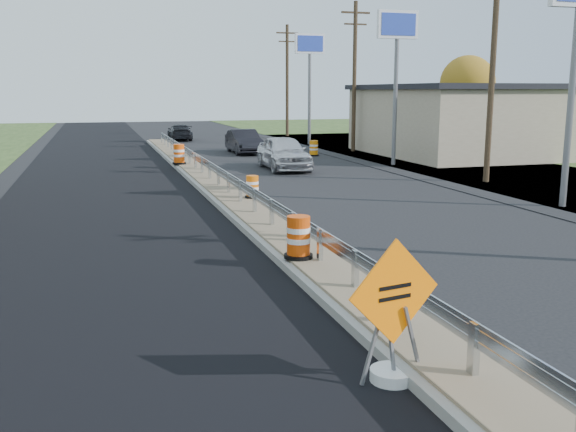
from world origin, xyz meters
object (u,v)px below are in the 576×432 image
object	(u,v)px
barrel_median_near	(298,238)
barrel_median_far	(179,155)
barrel_median_mid	(252,187)
car_silver	(284,153)
car_dark_far	(180,132)
barrel_shoulder_mid	(314,148)
car_dark_mid	(244,141)
caution_sign	(393,346)

from	to	relation	value
barrel_median_near	barrel_median_far	size ratio (longest dim) A/B	0.94
barrel_median_far	barrel_median_mid	bearing A→B (deg)	-84.42
car_silver	car_dark_far	world-z (taller)	car_silver
barrel_median_mid	barrel_median_far	world-z (taller)	barrel_median_far
barrel_shoulder_mid	car_dark_far	xyz separation A→B (m)	(-6.16, 15.06, 0.20)
barrel_shoulder_mid	car_dark_mid	world-z (taller)	car_dark_mid
barrel_median_mid	barrel_shoulder_mid	xyz separation A→B (m)	(7.57, 15.48, -0.16)
car_silver	barrel_shoulder_mid	bearing A→B (deg)	60.39
barrel_median_mid	car_dark_mid	bearing A→B (deg)	78.05
barrel_median_near	barrel_shoulder_mid	xyz separation A→B (m)	(8.51, 23.72, -0.24)
barrel_shoulder_mid	car_silver	size ratio (longest dim) A/B	0.19
barrel_median_mid	car_silver	bearing A→B (deg)	67.57
caution_sign	car_dark_mid	distance (m)	32.74
caution_sign	car_dark_far	world-z (taller)	caution_sign
car_silver	car_dark_mid	distance (m)	8.85
barrel_median_near	car_dark_mid	xyz separation A→B (m)	(4.81, 26.51, 0.07)
barrel_median_mid	car_dark_far	world-z (taller)	car_dark_far
barrel_median_far	car_dark_mid	size ratio (longest dim) A/B	0.22
barrel_median_far	barrel_shoulder_mid	world-z (taller)	barrel_median_far
barrel_median_far	barrel_median_near	bearing A→B (deg)	-89.54
caution_sign	car_silver	bearing A→B (deg)	65.62
car_dark_far	barrel_median_far	bearing A→B (deg)	85.62
barrel_shoulder_mid	car_dark_mid	xyz separation A→B (m)	(-3.70, 2.79, 0.30)
caution_sign	barrel_shoulder_mid	size ratio (longest dim) A/B	2.15
barrel_shoulder_mid	car_dark_far	size ratio (longest dim) A/B	0.21
car_silver	car_dark_far	bearing A→B (deg)	98.35
barrel_median_mid	barrel_shoulder_mid	bearing A→B (deg)	63.95
caution_sign	barrel_median_mid	world-z (taller)	caution_sign
barrel_median_near	barrel_median_mid	distance (m)	8.29
caution_sign	barrel_shoulder_mid	xyz separation A→B (m)	(9.02, 29.51, -0.06)
barrel_median_far	car_dark_mid	distance (m)	8.60
barrel_shoulder_mid	car_dark_far	world-z (taller)	car_dark_far
caution_sign	car_dark_mid	bearing A→B (deg)	69.10
caution_sign	car_dark_mid	xyz separation A→B (m)	(5.32, 32.30, 0.24)
caution_sign	barrel_median_far	world-z (taller)	caution_sign
car_silver	car_dark_far	distance (m)	21.27
barrel_median_near	barrel_median_mid	size ratio (longest dim) A/B	1.22
barrel_median_far	barrel_shoulder_mid	size ratio (longest dim) A/B	1.08
car_silver	barrel_median_far	bearing A→B (deg)	161.45
barrel_shoulder_mid	car_dark_far	distance (m)	16.27
barrel_shoulder_mid	car_silver	world-z (taller)	car_silver
car_dark_mid	barrel_median_far	bearing A→B (deg)	-125.38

